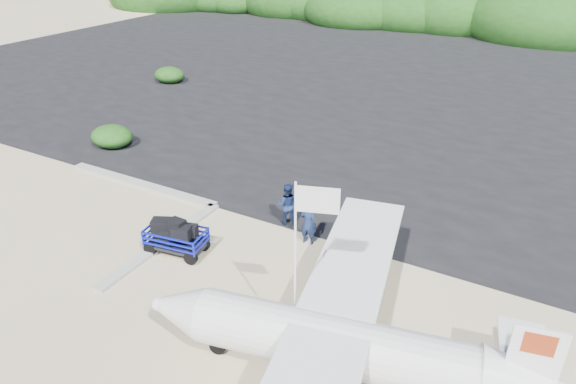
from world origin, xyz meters
name	(u,v)px	position (x,y,z in m)	size (l,w,h in m)	color
ground	(234,300)	(0.00, 0.00, 0.00)	(160.00, 160.00, 0.00)	beige
asphalt_apron	(447,86)	(0.00, 30.00, 0.00)	(90.00, 50.00, 0.04)	#B2B2B2
lagoon	(86,217)	(-9.00, 1.50, 0.00)	(9.00, 7.00, 0.40)	#B2B2B2
vegetation_band	(499,33)	(0.00, 55.00, 0.00)	(124.00, 8.00, 4.40)	#B2B2B2
baggage_cart	(178,252)	(-3.61, 1.33, 0.00)	(2.52, 1.44, 1.26)	#0C16B9
flagpole	(294,349)	(2.94, -1.02, 0.00)	(1.15, 0.48, 5.77)	white
crew_a	(308,223)	(0.60, 4.45, 0.92)	(0.67, 0.44, 1.84)	navy
crew_b	(287,204)	(-0.87, 5.35, 0.96)	(0.94, 0.73, 1.93)	navy
crew_c	(359,255)	(3.19, 3.41, 0.89)	(1.04, 0.43, 1.77)	navy
aircraft_small	(395,56)	(-7.03, 37.97, 0.00)	(7.03, 7.03, 2.53)	#B2B2B2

